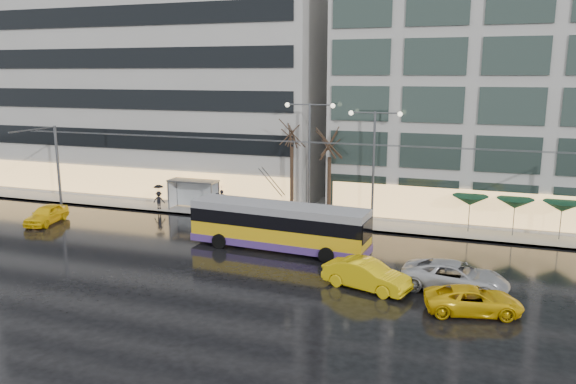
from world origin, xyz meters
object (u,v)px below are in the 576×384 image
at_px(street_lamp_near, 309,145).
at_px(taxi_a, 46,214).
at_px(bus_shelter, 190,188).
at_px(trolleybus, 279,228).

xyz_separation_m(street_lamp_near, taxi_a, (-18.87, -7.53, -5.27)).
xyz_separation_m(bus_shelter, taxi_a, (-8.48, -7.42, -1.24)).
height_order(bus_shelter, street_lamp_near, street_lamp_near).
distance_m(street_lamp_near, taxi_a, 20.99).
relative_size(trolleybus, street_lamp_near, 1.34).
height_order(bus_shelter, taxi_a, bus_shelter).
relative_size(trolleybus, taxi_a, 2.84).
bearing_deg(street_lamp_near, trolleybus, -87.64).
xyz_separation_m(trolleybus, bus_shelter, (-10.71, 7.77, 0.46)).
distance_m(trolleybus, street_lamp_near, 9.08).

